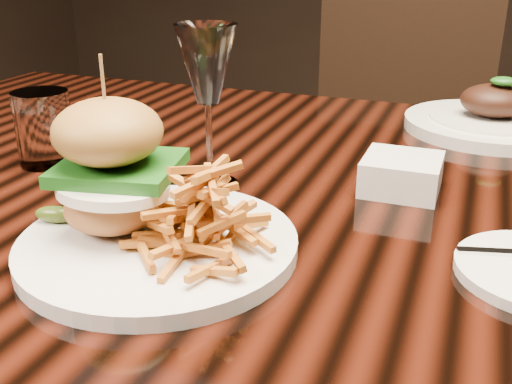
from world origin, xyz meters
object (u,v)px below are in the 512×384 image
(burger_plate, at_px, (154,203))
(wine_glass, at_px, (207,70))
(far_dish, at_px, (491,120))
(dining_table, at_px, (330,250))
(chair_far, at_px, (393,142))

(burger_plate, distance_m, wine_glass, 0.19)
(wine_glass, bearing_deg, far_dish, 49.78)
(dining_table, relative_size, chair_far, 1.68)
(burger_plate, height_order, far_dish, burger_plate)
(far_dish, bearing_deg, chair_far, 110.96)
(far_dish, distance_m, chair_far, 0.65)
(dining_table, distance_m, wine_glass, 0.26)
(dining_table, bearing_deg, burger_plate, -120.09)
(dining_table, distance_m, far_dish, 0.37)
(far_dish, relative_size, chair_far, 0.27)
(burger_plate, distance_m, chair_far, 1.13)
(dining_table, relative_size, far_dish, 6.24)
(burger_plate, bearing_deg, chair_far, 87.25)
(dining_table, xyz_separation_m, burger_plate, (-0.12, -0.20, 0.13))
(wine_glass, distance_m, chair_far, 0.99)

